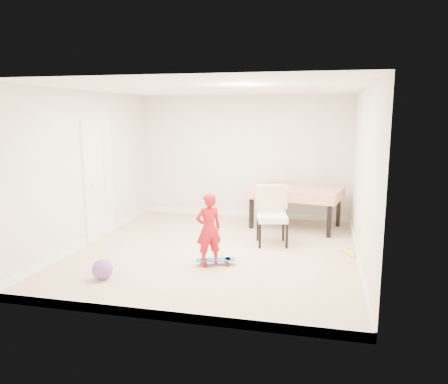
% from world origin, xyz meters
% --- Properties ---
extents(ground, '(5.00, 5.00, 0.00)m').
position_xyz_m(ground, '(0.00, 0.00, 0.00)').
color(ground, tan).
rests_on(ground, ground).
extents(ceiling, '(4.50, 5.00, 0.04)m').
position_xyz_m(ceiling, '(0.00, 0.00, 2.58)').
color(ceiling, white).
rests_on(ceiling, wall_back).
extents(wall_back, '(4.50, 0.04, 2.60)m').
position_xyz_m(wall_back, '(0.00, 2.48, 1.30)').
color(wall_back, silver).
rests_on(wall_back, ground).
extents(wall_front, '(4.50, 0.04, 2.60)m').
position_xyz_m(wall_front, '(0.00, -2.48, 1.30)').
color(wall_front, silver).
rests_on(wall_front, ground).
extents(wall_left, '(0.04, 5.00, 2.60)m').
position_xyz_m(wall_left, '(-2.23, 0.00, 1.30)').
color(wall_left, silver).
rests_on(wall_left, ground).
extents(wall_right, '(0.04, 5.00, 2.60)m').
position_xyz_m(wall_right, '(2.23, 0.00, 1.30)').
color(wall_right, silver).
rests_on(wall_right, ground).
extents(door, '(0.11, 0.94, 2.11)m').
position_xyz_m(door, '(-2.22, 0.30, 1.02)').
color(door, white).
rests_on(door, ground).
extents(baseboard_back, '(4.50, 0.02, 0.12)m').
position_xyz_m(baseboard_back, '(0.00, 2.49, 0.06)').
color(baseboard_back, white).
rests_on(baseboard_back, ground).
extents(baseboard_front, '(4.50, 0.02, 0.12)m').
position_xyz_m(baseboard_front, '(0.00, -2.49, 0.06)').
color(baseboard_front, white).
rests_on(baseboard_front, ground).
extents(baseboard_left, '(0.02, 5.00, 0.12)m').
position_xyz_m(baseboard_left, '(-2.24, 0.00, 0.06)').
color(baseboard_left, white).
rests_on(baseboard_left, ground).
extents(baseboard_right, '(0.02, 5.00, 0.12)m').
position_xyz_m(baseboard_right, '(2.24, 0.00, 0.06)').
color(baseboard_right, white).
rests_on(baseboard_right, ground).
extents(dining_table, '(1.89, 1.40, 0.80)m').
position_xyz_m(dining_table, '(1.17, 1.81, 0.40)').
color(dining_table, '#BB120A').
rests_on(dining_table, ground).
extents(dining_chair, '(0.67, 0.73, 1.01)m').
position_xyz_m(dining_chair, '(0.86, 0.57, 0.50)').
color(dining_chair, silver).
rests_on(dining_chair, ground).
extents(skateboard, '(0.63, 0.41, 0.09)m').
position_xyz_m(skateboard, '(0.17, -0.65, 0.04)').
color(skateboard, blue).
rests_on(skateboard, ground).
extents(child, '(0.46, 0.43, 1.06)m').
position_xyz_m(child, '(0.09, -0.73, 0.53)').
color(child, red).
rests_on(child, ground).
extents(balloon, '(0.28, 0.28, 0.28)m').
position_xyz_m(balloon, '(-1.19, -1.54, 0.14)').
color(balloon, purple).
rests_on(balloon, ground).
extents(foam_toy, '(0.21, 0.39, 0.06)m').
position_xyz_m(foam_toy, '(2.11, 0.31, 0.03)').
color(foam_toy, '#FEF91A').
rests_on(foam_toy, ground).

